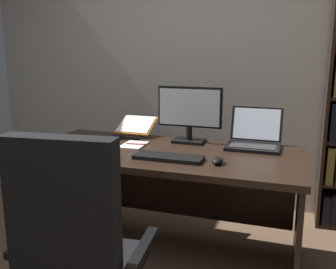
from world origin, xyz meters
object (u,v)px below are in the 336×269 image
object	(u,v)px
open_binder	(69,150)
monitor	(189,115)
desk	(168,176)
notepad	(134,145)
keyboard	(169,157)
reading_stand_with_book	(135,127)
pen	(137,144)
laptop	(254,139)
computer_mouse	(218,161)
office_chair	(78,264)

from	to	relation	value
open_binder	monitor	bearing A→B (deg)	33.98
desk	notepad	size ratio (longest dim) A/B	8.54
keyboard	notepad	xyz separation A→B (m)	(-0.33, 0.24, -0.01)
reading_stand_with_book	pen	size ratio (longest dim) A/B	2.09
notepad	laptop	bearing A→B (deg)	16.61
laptop	pen	distance (m)	0.80
desk	monitor	size ratio (longest dim) A/B	3.88
desk	monitor	world-z (taller)	monitor
keyboard	open_binder	bearing A→B (deg)	-175.67
monitor	notepad	bearing A→B (deg)	-145.90
laptop	keyboard	distance (m)	0.66
notepad	computer_mouse	bearing A→B (deg)	-20.60
office_chair	desk	bearing A→B (deg)	78.81
desk	pen	distance (m)	0.31
monitor	open_binder	bearing A→B (deg)	-142.19
open_binder	pen	size ratio (longest dim) A/B	3.16
computer_mouse	desk	bearing A→B (deg)	146.28
laptop	computer_mouse	world-z (taller)	laptop
laptop	desk	bearing A→B (deg)	-158.93
desk	keyboard	size ratio (longest dim) A/B	4.27
office_chair	keyboard	size ratio (longest dim) A/B	2.55
office_chair	open_binder	size ratio (longest dim) A/B	2.42
laptop	office_chair	bearing A→B (deg)	-117.25
desk	office_chair	xyz separation A→B (m)	(-0.09, -1.02, -0.10)
laptop	reading_stand_with_book	distance (m)	0.90
reading_stand_with_book	computer_mouse	bearing A→B (deg)	-35.47
pen	monitor	bearing A→B (deg)	35.77
office_chair	laptop	bearing A→B (deg)	56.42
reading_stand_with_book	laptop	bearing A→B (deg)	-3.82
office_chair	monitor	world-z (taller)	monitor
pen	open_binder	bearing A→B (deg)	-140.46
desk	laptop	bearing A→B (deg)	21.07
open_binder	computer_mouse	bearing A→B (deg)	-0.85
keyboard	desk	bearing A→B (deg)	109.35
computer_mouse	reading_stand_with_book	world-z (taller)	reading_stand_with_book
keyboard	reading_stand_with_book	world-z (taller)	reading_stand_with_book
computer_mouse	pen	world-z (taller)	computer_mouse
reading_stand_with_book	open_binder	world-z (taller)	reading_stand_with_book
office_chair	open_binder	bearing A→B (deg)	118.00
notepad	office_chair	bearing A→B (deg)	-81.22
monitor	laptop	size ratio (longest dim) A/B	1.32
keyboard	notepad	size ratio (longest dim) A/B	2.00
laptop	reading_stand_with_book	world-z (taller)	laptop
monitor	computer_mouse	size ratio (longest dim) A/B	4.44
office_chair	reading_stand_with_book	distance (m)	1.36
desk	office_chair	bearing A→B (deg)	-94.86
monitor	computer_mouse	bearing A→B (deg)	-56.99
keyboard	reading_stand_with_book	bearing A→B (deg)	130.00
office_chair	notepad	world-z (taller)	office_chair
laptop	pen	world-z (taller)	laptop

